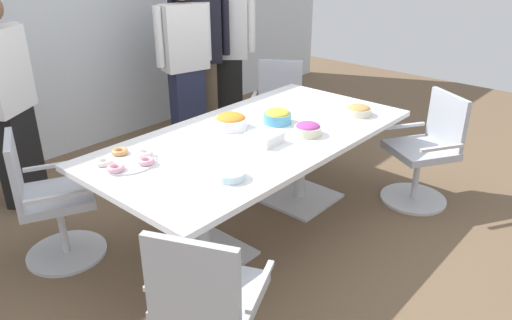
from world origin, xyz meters
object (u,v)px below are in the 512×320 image
(conference_table, at_px, (256,151))
(snack_bowl_chips_orange, at_px, (231,121))
(plate_stack, at_px, (230,175))
(office_chair_2, at_px, (49,205))
(person_standing_2, at_px, (201,54))
(napkin_pile, at_px, (265,138))
(person_standing_0, at_px, (8,102))
(office_chair_1, at_px, (278,114))
(donut_platter, at_px, (126,160))
(person_standing_3, at_px, (227,51))
(snack_bowl_candy_mix, at_px, (308,129))
(office_chair_0, at_px, (425,155))
(snack_bowl_cookies, at_px, (359,110))
(person_standing_1, at_px, (186,62))
(snack_bowl_chips_yellow, at_px, (277,116))
(office_chair_3, at_px, (208,312))

(conference_table, height_order, snack_bowl_chips_orange, snack_bowl_chips_orange)
(plate_stack, bearing_deg, office_chair_2, 118.23)
(office_chair_2, xyz_separation_m, person_standing_2, (2.22, 0.88, 0.50))
(napkin_pile, bearing_deg, person_standing_0, 116.43)
(office_chair_1, relative_size, person_standing_2, 0.52)
(donut_platter, bearing_deg, person_standing_3, 30.27)
(snack_bowl_candy_mix, bearing_deg, person_standing_0, 121.93)
(office_chair_2, xyz_separation_m, snack_bowl_chips_orange, (1.19, -0.54, 0.40))
(office_chair_0, relative_size, snack_bowl_cookies, 4.54)
(person_standing_0, relative_size, person_standing_1, 0.99)
(snack_bowl_candy_mix, bearing_deg, snack_bowl_cookies, -5.03)
(snack_bowl_chips_yellow, relative_size, napkin_pile, 1.08)
(snack_bowl_candy_mix, bearing_deg, person_standing_3, 59.39)
(person_standing_2, xyz_separation_m, plate_stack, (-1.63, -1.99, -0.14))
(office_chair_2, distance_m, napkin_pile, 1.51)
(office_chair_3, xyz_separation_m, person_standing_3, (2.57, 2.36, 0.49))
(conference_table, relative_size, office_chair_3, 2.64)
(conference_table, bearing_deg, office_chair_1, 32.42)
(snack_bowl_candy_mix, distance_m, donut_platter, 1.26)
(person_standing_2, height_order, napkin_pile, person_standing_2)
(person_standing_1, bearing_deg, snack_bowl_cookies, 106.90)
(conference_table, height_order, napkin_pile, napkin_pile)
(office_chair_3, height_order, plate_stack, office_chair_3)
(person_standing_2, distance_m, donut_platter, 2.34)
(snack_bowl_chips_yellow, bearing_deg, office_chair_1, 38.34)
(office_chair_3, bearing_deg, person_standing_0, 150.43)
(office_chair_3, height_order, person_standing_1, person_standing_1)
(snack_bowl_chips_yellow, bearing_deg, person_standing_2, 65.81)
(donut_platter, bearing_deg, person_standing_2, 35.59)
(snack_bowl_candy_mix, bearing_deg, snack_bowl_chips_yellow, 81.88)
(office_chair_1, height_order, snack_bowl_chips_yellow, office_chair_1)
(person_standing_3, height_order, snack_bowl_chips_yellow, person_standing_3)
(person_standing_0, distance_m, napkin_pile, 2.04)
(person_standing_0, distance_m, person_standing_2, 1.99)
(office_chair_3, xyz_separation_m, person_standing_1, (1.97, 2.36, 0.47))
(person_standing_1, bearing_deg, snack_bowl_chips_yellow, 87.43)
(person_standing_3, height_order, snack_bowl_chips_orange, person_standing_3)
(person_standing_0, relative_size, snack_bowl_candy_mix, 8.67)
(snack_bowl_cookies, distance_m, plate_stack, 1.46)
(office_chair_3, height_order, person_standing_3, person_standing_3)
(snack_bowl_chips_yellow, distance_m, snack_bowl_candy_mix, 0.32)
(conference_table, bearing_deg, office_chair_0, -32.49)
(snack_bowl_chips_yellow, height_order, napkin_pile, snack_bowl_chips_yellow)
(office_chair_3, bearing_deg, person_standing_2, 113.25)
(person_standing_0, bearing_deg, person_standing_2, 146.65)
(snack_bowl_chips_orange, height_order, snack_bowl_chips_yellow, snack_bowl_chips_orange)
(person_standing_2, bearing_deg, person_standing_3, -145.58)
(person_standing_0, xyz_separation_m, snack_bowl_chips_orange, (0.96, -1.46, -0.06))
(office_chair_0, xyz_separation_m, office_chair_3, (-2.43, 0.01, 0.00))
(donut_platter, bearing_deg, office_chair_1, 12.84)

